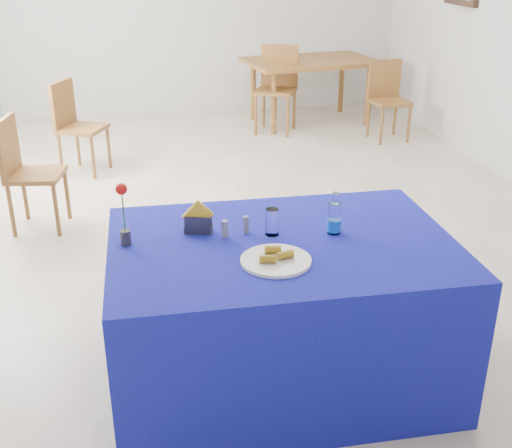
{
  "coord_description": "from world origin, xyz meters",
  "views": [
    {
      "loc": [
        -0.79,
        -4.77,
        2.04
      ],
      "look_at": [
        -0.34,
        -2.29,
        0.92
      ],
      "focal_mm": 45.0,
      "sensor_mm": 36.0,
      "label": 1
    }
  ],
  "objects": [
    {
      "name": "drinking_glass",
      "position": [
        -0.22,
        -2.06,
        0.82
      ],
      "size": [
        0.06,
        0.06,
        0.13
      ],
      "primitive_type": "cylinder",
      "color": "white",
      "rests_on": "blue_table"
    },
    {
      "name": "pepper_shaker",
      "position": [
        -0.34,
        -2.03,
        0.8
      ],
      "size": [
        0.03,
        0.03,
        0.08
      ],
      "primitive_type": "cylinder",
      "color": "slate",
      "rests_on": "blue_table"
    },
    {
      "name": "chair_bg_right",
      "position": [
        1.88,
        1.88,
        0.49
      ],
      "size": [
        0.42,
        0.42,
        0.85
      ],
      "rotation": [
        0.0,
        0.0,
        0.11
      ],
      "color": "brown",
      "rests_on": "floor"
    },
    {
      "name": "rose_vase",
      "position": [
        -0.9,
        -2.05,
        0.91
      ],
      "size": [
        0.05,
        0.05,
        0.3
      ],
      "color": "#29292E",
      "rests_on": "blue_table"
    },
    {
      "name": "water_bottle",
      "position": [
        0.07,
        -2.1,
        0.83
      ],
      "size": [
        0.07,
        0.07,
        0.21
      ],
      "color": "white",
      "rests_on": "blue_table"
    },
    {
      "name": "chair_win_a",
      "position": [
        -1.69,
        0.01,
        0.5
      ],
      "size": [
        0.44,
        0.44,
        0.87
      ],
      "rotation": [
        0.0,
        0.0,
        1.42
      ],
      "color": "brown",
      "rests_on": "floor"
    },
    {
      "name": "salt_shaker",
      "position": [
        -0.45,
        -2.06,
        0.8
      ],
      "size": [
        0.03,
        0.03,
        0.08
      ],
      "primitive_type": "cylinder",
      "color": "gray",
      "rests_on": "blue_table"
    },
    {
      "name": "chair_bg_left",
      "position": [
        0.76,
        2.43,
        0.56
      ],
      "size": [
        0.57,
        0.57,
        0.96
      ],
      "rotation": [
        0.0,
        0.0,
        -0.43
      ],
      "color": "brown",
      "rests_on": "floor"
    },
    {
      "name": "blue_table",
      "position": [
        -0.19,
        -2.15,
        0.38
      ],
      "size": [
        1.6,
        1.1,
        0.76
      ],
      "color": "#0F1491",
      "rests_on": "floor"
    },
    {
      "name": "chair_win_b",
      "position": [
        -1.42,
        1.31,
        0.5
      ],
      "size": [
        0.51,
        0.51,
        0.86
      ],
      "rotation": [
        0.0,
        0.0,
        1.15
      ],
      "color": "brown",
      "rests_on": "floor"
    },
    {
      "name": "oak_table",
      "position": [
        1.22,
        2.7,
        0.68
      ],
      "size": [
        1.63,
        1.2,
        0.76
      ],
      "color": "#945D2B",
      "rests_on": "floor"
    },
    {
      "name": "floor",
      "position": [
        0.0,
        0.0,
        0.0
      ],
      "size": [
        7.0,
        7.0,
        0.0
      ],
      "primitive_type": "plane",
      "color": "beige",
      "rests_on": "ground"
    },
    {
      "name": "napkin_holder",
      "position": [
        -0.56,
        -1.98,
        0.81
      ],
      "size": [
        0.15,
        0.09,
        0.17
      ],
      "color": "#343539",
      "rests_on": "blue_table"
    },
    {
      "name": "plate",
      "position": [
        -0.26,
        -2.35,
        0.77
      ],
      "size": [
        0.31,
        0.31,
        0.01
      ],
      "primitive_type": "cylinder",
      "color": "white",
      "rests_on": "blue_table"
    },
    {
      "name": "banana_pieces",
      "position": [
        -0.26,
        -2.34,
        0.79
      ],
      "size": [
        0.16,
        0.13,
        0.04
      ],
      "color": "gold",
      "rests_on": "plate"
    }
  ]
}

